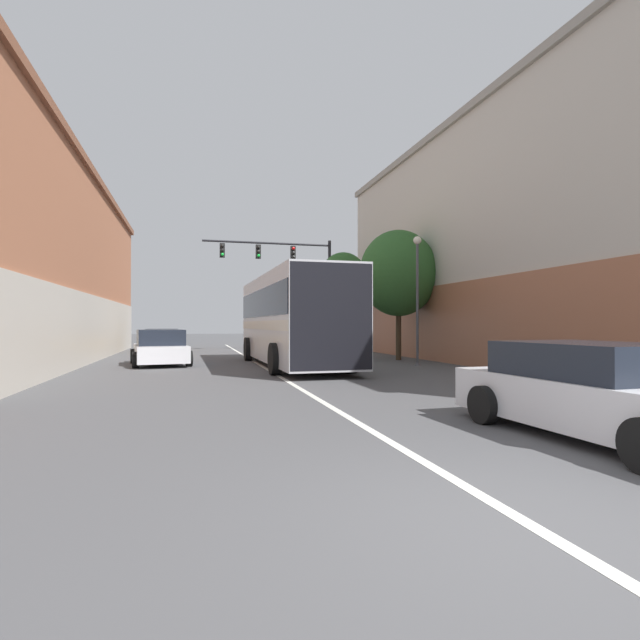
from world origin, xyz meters
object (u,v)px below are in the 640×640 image
at_px(traffic_signal_gantry, 289,268).
at_px(parked_car_left_mid, 160,348).
at_px(street_lamp, 417,292).
at_px(hatchback_foreground, 601,392).
at_px(parked_car_left_near, 162,341).
at_px(street_tree_near, 398,273).
at_px(street_tree_far, 343,280).
at_px(bus, 292,316).

bearing_deg(traffic_signal_gantry, parked_car_left_mid, -128.14).
bearing_deg(street_lamp, hatchback_foreground, -103.54).
xyz_separation_m(hatchback_foreground, traffic_signal_gantry, (0.08, 23.01, 4.25)).
relative_size(parked_car_left_near, street_tree_near, 0.75).
height_order(hatchback_foreground, street_lamp, street_lamp).
height_order(hatchback_foreground, street_tree_far, street_tree_far).
relative_size(parked_car_left_mid, traffic_signal_gantry, 0.54).
bearing_deg(parked_car_left_mid, bus, -116.90).
height_order(street_lamp, street_tree_far, street_tree_far).
xyz_separation_m(hatchback_foreground, street_lamp, (2.80, 11.61, 2.15)).
bearing_deg(parked_car_left_near, traffic_signal_gantry, -100.02).
bearing_deg(street_lamp, parked_car_left_mid, 163.24).
distance_m(parked_car_left_mid, street_tree_near, 10.49).
relative_size(bus, parked_car_left_near, 2.42).
relative_size(parked_car_left_near, street_lamp, 0.87).
relative_size(bus, parked_car_left_mid, 2.57).
xyz_separation_m(hatchback_foreground, street_tree_far, (2.80, 21.10, 3.46)).
height_order(traffic_signal_gantry, street_tree_near, traffic_signal_gantry).
distance_m(bus, parked_car_left_near, 12.92).
bearing_deg(street_tree_far, street_lamp, -90.05).
distance_m(parked_car_left_near, street_lamp, 16.37).
bearing_deg(bus, parked_car_left_near, 23.37).
height_order(bus, traffic_signal_gantry, traffic_signal_gantry).
relative_size(bus, traffic_signal_gantry, 1.38).
bearing_deg(hatchback_foreground, parked_car_left_mid, 21.79).
bearing_deg(hatchback_foreground, traffic_signal_gantry, -3.08).
height_order(hatchback_foreground, parked_car_left_near, hatchback_foreground).
bearing_deg(street_lamp, street_tree_near, 79.67).
xyz_separation_m(bus, parked_car_left_mid, (-4.85, 1.69, -1.24)).
bearing_deg(parked_car_left_near, street_tree_near, -131.68).
bearing_deg(bus, street_tree_far, -29.89).
relative_size(traffic_signal_gantry, street_tree_near, 1.32).
xyz_separation_m(parked_car_left_near, traffic_signal_gantry, (7.18, -1.46, 4.25)).
height_order(hatchback_foreground, street_tree_near, street_tree_near).
distance_m(street_lamp, street_tree_near, 3.27).
height_order(hatchback_foreground, parked_car_left_mid, parked_car_left_mid).
distance_m(bus, street_tree_far, 9.77).
distance_m(parked_car_left_mid, street_lamp, 10.09).
bearing_deg(street_tree_far, bus, -118.87).
bearing_deg(parked_car_left_mid, street_tree_near, -96.43).
relative_size(parked_car_left_near, traffic_signal_gantry, 0.57).
bearing_deg(street_tree_far, parked_car_left_near, 161.19).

